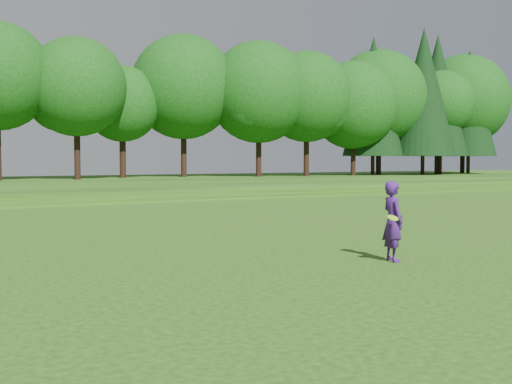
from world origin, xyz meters
TOP-DOWN VIEW (x-y plane):
  - ground at (0.00, 0.00)m, footprint 140.00×140.00m
  - berm at (0.00, 34.00)m, footprint 130.00×30.00m
  - walking_path at (0.00, 20.00)m, footprint 130.00×1.60m
  - woman at (2.13, 0.20)m, footprint 0.65×0.75m

SIDE VIEW (x-z plane):
  - ground at x=0.00m, z-range 0.00..0.00m
  - walking_path at x=0.00m, z-range 0.00..0.04m
  - berm at x=0.00m, z-range 0.00..0.60m
  - woman at x=2.13m, z-range 0.00..1.69m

